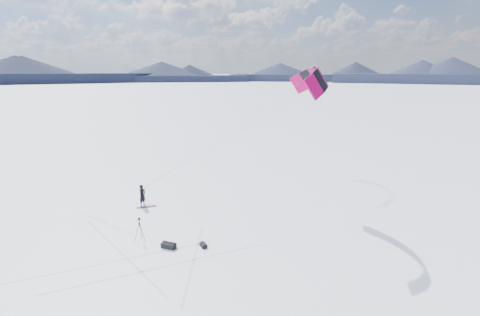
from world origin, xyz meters
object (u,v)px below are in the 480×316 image
at_px(snowkiter, 143,206).
at_px(tripod, 140,226).
at_px(gear_bag_a, 169,245).
at_px(gear_bag_b, 203,245).
at_px(snowboard, 146,207).

height_order(snowkiter, tripod, tripod).
xyz_separation_m(tripod, gear_bag_a, (2.19, -0.25, -0.78)).
bearing_deg(tripod, snowkiter, 129.72).
bearing_deg(gear_bag_a, tripod, 173.70).
xyz_separation_m(tripod, gear_bag_b, (4.06, 0.61, -0.82)).
height_order(tripod, gear_bag_a, tripod).
xyz_separation_m(snowkiter, gear_bag_b, (7.32, -4.14, 0.12)).
distance_m(tripod, gear_bag_a, 2.34).
height_order(snowboard, gear_bag_b, gear_bag_b).
height_order(gear_bag_a, gear_bag_b, gear_bag_a).
xyz_separation_m(snowboard, gear_bag_a, (5.06, -4.87, 0.15)).
xyz_separation_m(snowboard, tripod, (2.87, -4.63, 0.93)).
distance_m(snowkiter, gear_bag_b, 8.41).
bearing_deg(gear_bag_a, gear_bag_b, 24.58).
distance_m(snowkiter, tripod, 5.83).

